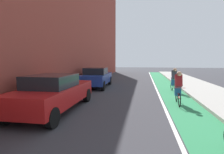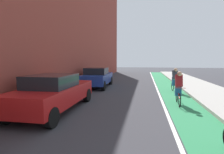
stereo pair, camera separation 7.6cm
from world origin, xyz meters
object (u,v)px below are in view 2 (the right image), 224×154
Objects in this scene: parked_sedan_blue at (97,77)px; cyclist_trailing at (179,88)px; parked_sedan_red at (54,92)px; cyclist_far at (175,79)px.

cyclist_trailing is at bearing -40.22° from parked_sedan_blue.
parked_sedan_blue is (0.00, 6.56, -0.00)m from parked_sedan_red.
cyclist_trailing is 3.42m from cyclist_far.
parked_sedan_red is 2.76× the size of cyclist_far.
cyclist_far is at bearing -10.64° from parked_sedan_blue.
cyclist_far reaches higher than cyclist_trailing.
cyclist_trailing is (5.28, -4.46, 0.02)m from parked_sedan_blue.
cyclist_trailing is 0.99× the size of cyclist_far.
cyclist_far reaches higher than parked_sedan_red.
cyclist_far is (5.64, 5.50, 0.06)m from parked_sedan_red.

